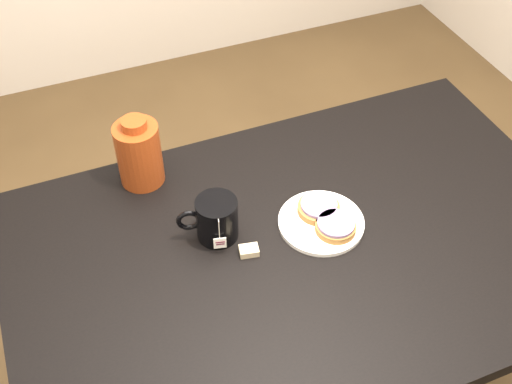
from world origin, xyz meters
The scene contains 7 objects.
table centered at (0.00, 0.00, 0.67)m, with size 1.40×0.90×0.75m.
plate centered at (0.06, 0.04, 0.76)m, with size 0.21×0.21×0.02m.
bagel_back centered at (0.07, 0.08, 0.77)m, with size 0.15×0.15×0.03m.
bagel_front centered at (0.08, 0.00, 0.77)m, with size 0.12×0.12×0.03m.
mug centered at (-0.18, 0.11, 0.81)m, with size 0.16×0.12×0.11m.
teabag_pouch centered at (-0.13, 0.02, 0.76)m, with size 0.04×0.03×0.02m, color #C6B793.
bagel_package centered at (-0.30, 0.36, 0.84)m, with size 0.13×0.13×0.20m.
Camera 1 is at (-0.48, -0.88, 1.92)m, focal length 45.00 mm.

